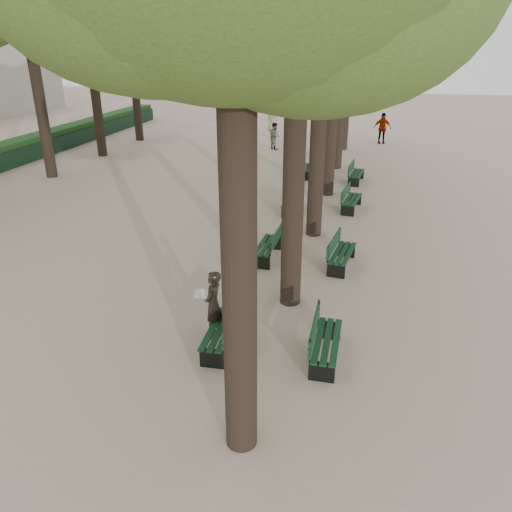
# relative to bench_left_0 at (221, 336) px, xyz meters

# --- Properties ---
(ground) EXTENTS (120.00, 120.00, 0.00)m
(ground) POSITION_rel_bench_left_0_xyz_m (-0.37, -0.64, -0.27)
(ground) COLOR #BCA38E
(ground) RESTS_ON ground
(tree_central_4) EXTENTS (6.00, 6.00, 9.95)m
(tree_central_4) POSITION_rel_bench_left_0_xyz_m (1.13, 17.36, 7.38)
(tree_central_4) COLOR #33261C
(tree_central_4) RESTS_ON ground
(tree_central_5) EXTENTS (6.00, 6.00, 9.95)m
(tree_central_5) POSITION_rel_bench_left_0_xyz_m (1.13, 22.36, 7.38)
(tree_central_5) COLOR #33261C
(tree_central_5) RESTS_ON ground
(tree_far_5) EXTENTS (6.00, 6.00, 10.45)m
(tree_far_5) POSITION_rel_bench_left_0_xyz_m (-12.37, 22.36, 7.87)
(tree_far_5) COLOR #33261C
(tree_far_5) RESTS_ON ground
(bench_left_0) EXTENTS (0.63, 1.82, 0.92)m
(bench_left_0) POSITION_rel_bench_left_0_xyz_m (0.00, 0.00, 0.00)
(bench_left_0) COLOR black
(bench_left_0) RESTS_ON ground
(bench_left_1) EXTENTS (0.63, 1.82, 0.92)m
(bench_left_1) POSITION_rel_bench_left_0_xyz_m (0.00, 4.93, 0.00)
(bench_left_1) COLOR black
(bench_left_1) RESTS_ON ground
(bench_left_2) EXTENTS (0.58, 1.80, 0.92)m
(bench_left_2) POSITION_rel_bench_left_0_xyz_m (0.00, 9.57, 0.00)
(bench_left_2) COLOR black
(bench_left_2) RESTS_ON ground
(bench_left_3) EXTENTS (0.71, 1.84, 0.92)m
(bench_left_3) POSITION_rel_bench_left_0_xyz_m (-0.00, 15.24, 0.00)
(bench_left_3) COLOR black
(bench_left_3) RESTS_ON ground
(bench_right_0) EXTENTS (0.57, 1.80, 0.92)m
(bench_right_0) POSITION_rel_bench_left_0_xyz_m (2.27, 0.05, 0.00)
(bench_right_0) COLOR black
(bench_right_0) RESTS_ON ground
(bench_right_1) EXTENTS (0.80, 1.86, 0.92)m
(bench_right_1) POSITION_rel_bench_left_0_xyz_m (2.27, 4.83, 0.00)
(bench_right_1) COLOR black
(bench_right_1) RESTS_ON ground
(bench_right_2) EXTENTS (0.80, 1.86, 0.92)m
(bench_right_2) POSITION_rel_bench_left_0_xyz_m (2.27, 10.35, 0.00)
(bench_right_2) COLOR black
(bench_right_2) RESTS_ON ground
(bench_right_3) EXTENTS (0.75, 1.85, 0.92)m
(bench_right_3) POSITION_rel_bench_left_0_xyz_m (2.27, 14.59, 0.00)
(bench_right_3) COLOR black
(bench_right_3) RESTS_ON ground
(man_with_map) EXTENTS (0.63, 0.67, 1.61)m
(man_with_map) POSITION_rel_bench_left_0_xyz_m (-0.29, 0.38, 0.54)
(man_with_map) COLOR black
(man_with_map) RESTS_ON ground
(pedestrian_c) EXTENTS (1.17, 0.55, 1.93)m
(pedestrian_c) POSITION_rel_bench_left_0_xyz_m (3.42, 24.83, 0.69)
(pedestrian_c) COLOR #262628
(pedestrian_c) RESTS_ON ground
(pedestrian_a) EXTENTS (0.77, 0.77, 1.59)m
(pedestrian_a) POSITION_rel_bench_left_0_xyz_m (-2.99, 21.47, 0.52)
(pedestrian_a) COLOR #262628
(pedestrian_a) RESTS_ON ground
(pedestrian_d) EXTENTS (0.86, 0.62, 1.64)m
(pedestrian_d) POSITION_rel_bench_left_0_xyz_m (-4.43, 27.91, 0.55)
(pedestrian_d) COLOR #262628
(pedestrian_d) RESTS_ON ground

